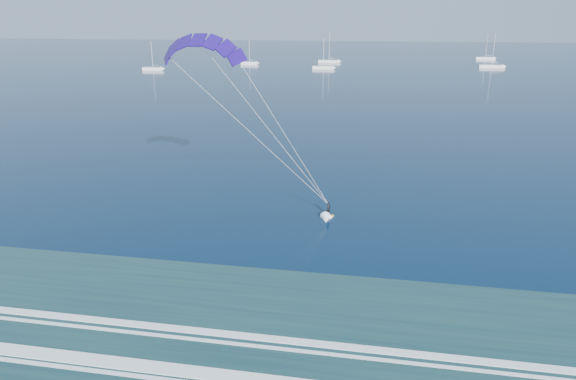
% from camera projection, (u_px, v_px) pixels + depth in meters
% --- Properties ---
extents(kitesurfer_rig, '(16.95, 8.60, 19.45)m').
position_uv_depth(kitesurfer_rig, '(268.00, 128.00, 48.34)').
color(kitesurfer_rig, yellow).
rests_on(kitesurfer_rig, ground).
extents(sailboat_0, '(8.04, 2.40, 11.02)m').
position_uv_depth(sailboat_0, '(153.00, 69.00, 200.16)').
color(sailboat_0, silver).
rests_on(sailboat_0, ground).
extents(sailboat_1, '(7.45, 2.40, 10.40)m').
position_uv_depth(sailboat_1, '(250.00, 63.00, 224.49)').
color(sailboat_1, silver).
rests_on(sailboat_1, ground).
extents(sailboat_2, '(9.74, 2.40, 12.99)m').
position_uv_depth(sailboat_2, '(329.00, 61.00, 233.86)').
color(sailboat_2, silver).
rests_on(sailboat_2, ground).
extents(sailboat_3, '(8.55, 2.40, 11.89)m').
position_uv_depth(sailboat_3, '(323.00, 67.00, 204.85)').
color(sailboat_3, silver).
rests_on(sailboat_3, ground).
extents(sailboat_4, '(9.03, 2.40, 12.24)m').
position_uv_depth(sailboat_4, '(485.00, 58.00, 251.51)').
color(sailboat_4, silver).
rests_on(sailboat_4, ground).
extents(sailboat_5, '(10.00, 2.40, 13.47)m').
position_uv_depth(sailboat_5, '(492.00, 66.00, 210.20)').
color(sailboat_5, silver).
rests_on(sailboat_5, ground).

